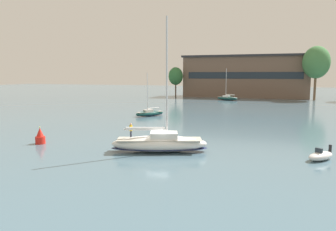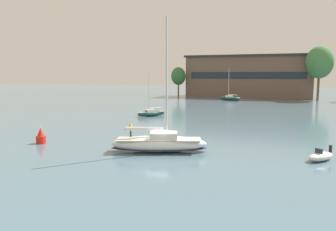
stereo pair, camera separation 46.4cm
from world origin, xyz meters
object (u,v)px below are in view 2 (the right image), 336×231
(sailboat_main, at_px, (159,143))
(channel_buoy, at_px, (41,137))
(sailboat_moored_near_marina, at_px, (230,98))
(tree_shore_center, at_px, (178,76))
(sailboat_moored_mid_channel, at_px, (151,113))
(motor_tender, at_px, (321,156))
(tree_shore_left, at_px, (320,62))

(sailboat_main, xyz_separation_m, channel_buoy, (-15.67, -0.94, -0.14))
(channel_buoy, bearing_deg, sailboat_moored_near_marina, 81.46)
(tree_shore_center, relative_size, sailboat_moored_mid_channel, 1.25)
(sailboat_moored_mid_channel, height_order, motor_tender, sailboat_moored_mid_channel)
(sailboat_moored_near_marina, relative_size, motor_tender, 2.81)
(sailboat_main, distance_m, sailboat_moored_mid_channel, 31.51)
(tree_shore_left, xyz_separation_m, sailboat_moored_mid_channel, (-36.14, -55.71, -11.84))
(tree_shore_left, distance_m, channel_buoy, 94.48)
(motor_tender, bearing_deg, sailboat_main, -173.32)
(tree_shore_left, relative_size, sailboat_moored_mid_channel, 1.98)
(motor_tender, bearing_deg, tree_shore_center, 116.93)
(sailboat_main, bearing_deg, sailboat_moored_mid_channel, 114.36)
(tree_shore_left, xyz_separation_m, sailboat_main, (-23.14, -84.42, -11.44))
(sailboat_main, xyz_separation_m, sailboat_moored_mid_channel, (-13.00, 28.71, -0.40))
(tree_shore_left, bearing_deg, sailboat_moored_near_marina, -161.70)
(tree_shore_left, distance_m, sailboat_moored_near_marina, 31.11)
(sailboat_moored_near_marina, bearing_deg, sailboat_moored_mid_channel, -100.66)
(sailboat_moored_near_marina, bearing_deg, sailboat_main, -86.80)
(sailboat_main, distance_m, sailboat_moored_near_marina, 75.50)
(tree_shore_center, xyz_separation_m, sailboat_moored_mid_channel, (12.33, -56.19, -7.25))
(tree_shore_left, relative_size, tree_shore_center, 1.58)
(sailboat_main, distance_m, motor_tender, 16.92)
(tree_shore_center, xyz_separation_m, motor_tender, (42.12, -82.93, -7.42))
(sailboat_moored_mid_channel, height_order, channel_buoy, sailboat_moored_mid_channel)
(sailboat_moored_near_marina, relative_size, sailboat_moored_mid_channel, 1.17)
(sailboat_moored_mid_channel, xyz_separation_m, channel_buoy, (-2.67, -29.65, 0.26))
(sailboat_moored_near_marina, relative_size, channel_buoy, 4.79)
(tree_shore_center, relative_size, sailboat_main, 0.75)
(channel_buoy, bearing_deg, tree_shore_left, 65.55)
(sailboat_moored_near_marina, distance_m, motor_tender, 76.36)
(sailboat_moored_mid_channel, bearing_deg, motor_tender, -41.91)
(motor_tender, bearing_deg, tree_shore_left, 85.60)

